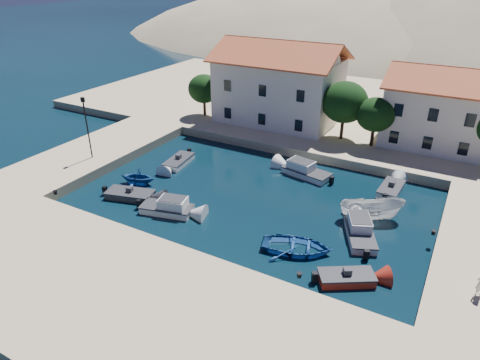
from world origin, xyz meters
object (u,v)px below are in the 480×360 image
at_px(building_mid, 438,106).
at_px(boat_east, 370,219).
at_px(rowboat_south, 296,251).
at_px(cabin_cruiser_south, 167,207).
at_px(cabin_cruiser_east, 360,233).
at_px(building_left, 279,81).
at_px(lamppost, 86,122).

height_order(building_mid, boat_east, building_mid).
distance_m(building_mid, rowboat_south, 25.59).
bearing_deg(cabin_cruiser_south, rowboat_south, -12.52).
bearing_deg(cabin_cruiser_east, building_left, 14.96).
height_order(building_mid, lamppost, building_mid).
xyz_separation_m(lamppost, rowboat_south, (23.82, -3.40, -4.75)).
bearing_deg(building_left, building_mid, 3.18).
height_order(rowboat_south, boat_east, boat_east).
relative_size(lamppost, rowboat_south, 1.23).
bearing_deg(rowboat_south, cabin_cruiser_east, -58.69).
relative_size(building_left, cabin_cruiser_east, 2.96).
distance_m(building_left, building_mid, 18.04).
distance_m(building_left, cabin_cruiser_south, 24.30).
bearing_deg(rowboat_south, boat_east, -43.70).
height_order(building_left, lamppost, building_left).
xyz_separation_m(building_left, cabin_cruiser_east, (15.85, -19.54, -5.46)).
relative_size(cabin_cruiser_south, rowboat_south, 0.92).
relative_size(lamppost, boat_east, 1.20).
bearing_deg(building_mid, cabin_cruiser_east, -95.96).
bearing_deg(building_mid, rowboat_south, -103.11).
bearing_deg(rowboat_south, cabin_cruiser_south, 75.07).
bearing_deg(cabin_cruiser_south, boat_east, 11.55).
xyz_separation_m(building_left, rowboat_south, (12.32, -23.40, -5.94)).
bearing_deg(lamppost, building_left, 60.10).
bearing_deg(building_mid, boat_east, -96.81).
bearing_deg(building_left, lamppost, -119.90).
relative_size(building_mid, cabin_cruiser_east, 2.12).
relative_size(rowboat_south, boat_east, 0.98).
bearing_deg(rowboat_south, lamppost, 65.65).
relative_size(building_mid, boat_east, 2.03).
relative_size(cabin_cruiser_south, cabin_cruiser_east, 0.94).
bearing_deg(building_left, boat_east, -46.03).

